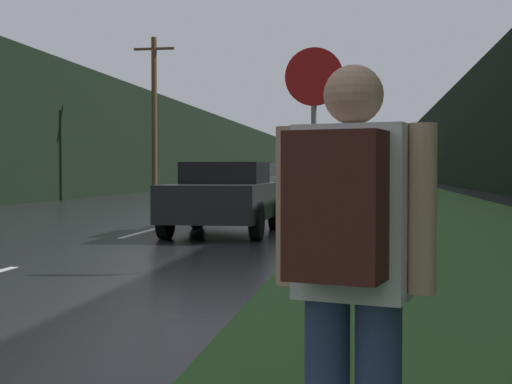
{
  "coord_description": "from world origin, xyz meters",
  "views": [
    {
      "loc": [
        4.59,
        1.23,
        1.27
      ],
      "look_at": [
        2.3,
        15.69,
        0.83
      ],
      "focal_mm": 50.0,
      "sensor_mm": 36.0,
      "label": 1
    }
  ],
  "objects_px": {
    "stop_sign": "(314,131)",
    "delivery_truck": "(321,166)",
    "car_passing_far": "(292,183)",
    "car_passing_near": "(225,197)",
    "hitchhiker_with_backpack": "(350,268)"
  },
  "relations": [
    {
      "from": "stop_sign",
      "to": "car_passing_far",
      "type": "xyz_separation_m",
      "value": [
        -2.17,
        17.92,
        -0.99
      ]
    },
    {
      "from": "car_passing_far",
      "to": "hitchhiker_with_backpack",
      "type": "bearing_deg",
      "value": 96.52
    },
    {
      "from": "stop_sign",
      "to": "delivery_truck",
      "type": "relative_size",
      "value": 0.37
    },
    {
      "from": "stop_sign",
      "to": "car_passing_near",
      "type": "relative_size",
      "value": 0.7
    },
    {
      "from": "stop_sign",
      "to": "delivery_truck",
      "type": "distance_m",
      "value": 87.75
    },
    {
      "from": "stop_sign",
      "to": "car_passing_near",
      "type": "distance_m",
      "value": 5.55
    },
    {
      "from": "car_passing_near",
      "to": "car_passing_far",
      "type": "relative_size",
      "value": 0.94
    },
    {
      "from": "car_passing_far",
      "to": "delivery_truck",
      "type": "relative_size",
      "value": 0.56
    },
    {
      "from": "car_passing_far",
      "to": "stop_sign",
      "type": "bearing_deg",
      "value": 96.92
    },
    {
      "from": "car_passing_near",
      "to": "delivery_truck",
      "type": "distance_m",
      "value": 82.65
    },
    {
      "from": "hitchhiker_with_backpack",
      "to": "delivery_truck",
      "type": "distance_m",
      "value": 94.38
    },
    {
      "from": "stop_sign",
      "to": "car_passing_near",
      "type": "height_order",
      "value": "stop_sign"
    },
    {
      "from": "hitchhiker_with_backpack",
      "to": "car_passing_near",
      "type": "bearing_deg",
      "value": 118.49
    },
    {
      "from": "car_passing_far",
      "to": "delivery_truck",
      "type": "bearing_deg",
      "value": -87.15
    },
    {
      "from": "stop_sign",
      "to": "delivery_truck",
      "type": "xyz_separation_m",
      "value": [
        -5.64,
        87.57,
        0.17
      ]
    }
  ]
}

